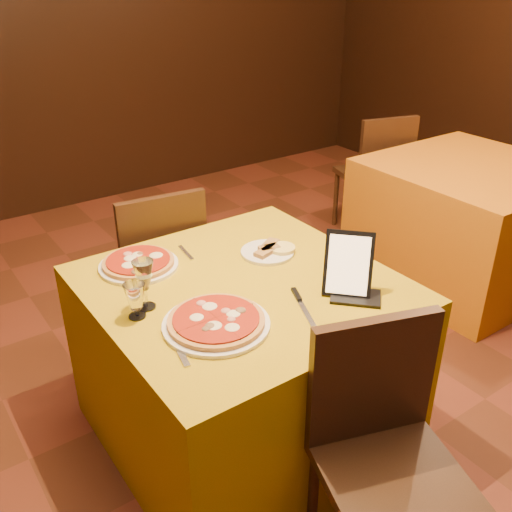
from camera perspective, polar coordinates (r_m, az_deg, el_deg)
floor at (r=2.53m, az=11.58°, el=-20.47°), size 6.00×7.00×0.01m
wall_back at (r=4.78m, az=-20.19°, el=20.62°), size 6.00×0.01×2.80m
main_table at (r=2.40m, az=-1.27°, el=-10.48°), size 1.10×1.10×0.75m
side_table at (r=3.84m, az=20.25°, el=3.19°), size 1.10×1.10×0.75m
chair_main_near at (r=1.90m, az=13.62°, el=-20.74°), size 0.55×0.55×0.91m
chair_main_far at (r=2.95m, az=-10.12°, el=-1.17°), size 0.46×0.46×0.91m
chair_side_far at (r=4.30m, az=11.43°, el=8.05°), size 0.59×0.59×0.91m
pizza_near at (r=1.94m, az=-4.00°, el=-6.64°), size 0.37×0.37×0.03m
pizza_far at (r=2.34m, az=-11.66°, el=-0.76°), size 0.32×0.32×0.03m
cutlet_dish at (r=2.39m, az=1.14°, el=0.50°), size 0.22×0.22×0.03m
wine_glass at (r=2.02m, az=-11.07°, el=-2.81°), size 0.10×0.10×0.19m
water_glass at (r=1.99m, az=-11.95°, el=-4.41°), size 0.08×0.08×0.13m
tablet at (r=2.09m, az=9.23°, el=-0.79°), size 0.19×0.19×0.23m
knife at (r=2.03m, az=4.75°, el=-5.20°), size 0.11×0.23×0.01m
fork_near at (r=1.84m, az=-7.71°, el=-9.30°), size 0.06×0.18×0.01m
fork_far at (r=2.42m, az=-7.03°, el=0.33°), size 0.03×0.14×0.01m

